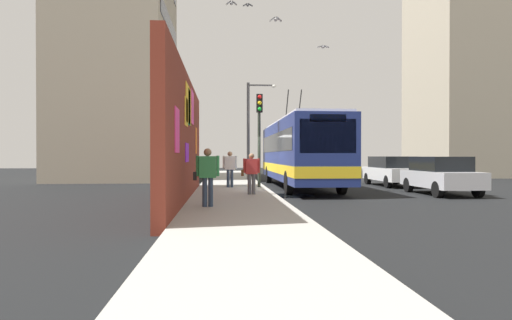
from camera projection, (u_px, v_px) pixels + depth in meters
name	position (u px, v px, depth m)	size (l,w,h in m)	color
ground_plane	(268.00, 192.00, 20.21)	(80.00, 80.00, 0.00)	black
sidewalk_slab	(233.00, 190.00, 20.09)	(48.00, 3.20, 0.15)	#9E9B93
graffiti_wall	(185.00, 140.00, 15.59)	(13.28, 0.32, 4.32)	maroon
building_far_left	(119.00, 57.00, 31.05)	(10.50, 6.93, 16.86)	#9E937F
building_far_right	(461.00, 65.00, 35.88)	(8.39, 6.38, 17.77)	#9E937F
city_bus	(299.00, 151.00, 22.69)	(12.60, 2.51, 5.15)	navy
parked_car_silver	(441.00, 175.00, 18.68)	(4.11, 1.84, 1.58)	#B7B7BC
parked_car_white	(392.00, 170.00, 24.05)	(4.72, 1.86, 1.58)	white
pedestrian_near_wall	(207.00, 172.00, 12.91)	(0.22, 0.75, 1.68)	#2D3F59
pedestrian_midblock	(230.00, 166.00, 20.88)	(0.22, 0.67, 1.67)	#2D3F59
pedestrian_at_curb	(251.00, 171.00, 17.04)	(0.22, 0.71, 1.56)	#595960
traffic_light	(259.00, 125.00, 20.79)	(0.49, 0.28, 4.33)	#2D382D
street_lamp	(252.00, 123.00, 27.90)	(0.44, 1.82, 6.00)	#4C4C51
flying_pigeons	(268.00, 18.00, 21.35)	(5.72, 4.79, 3.29)	gray
curbside_puddle	(288.00, 196.00, 18.15)	(2.16, 2.16, 0.00)	black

